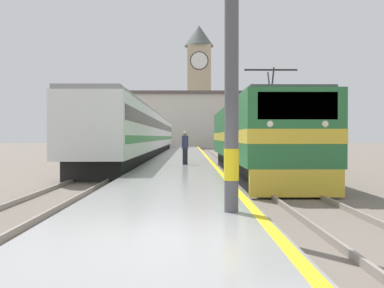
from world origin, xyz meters
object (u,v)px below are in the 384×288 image
at_px(person_on_platform, 185,147).
at_px(passenger_train, 145,134).
at_px(clock_tower, 199,82).
at_px(locomotive_train, 254,138).

bearing_deg(person_on_platform, passenger_train, 102.00).
height_order(person_on_platform, clock_tower, clock_tower).
relative_size(passenger_train, person_on_platform, 27.82).
bearing_deg(passenger_train, locomotive_train, -69.70).
height_order(locomotive_train, clock_tower, clock_tower).
height_order(passenger_train, person_on_platform, passenger_train).
xyz_separation_m(person_on_platform, clock_tower, (2.00, 57.98, 10.45)).
bearing_deg(person_on_platform, clock_tower, 88.03).
bearing_deg(locomotive_train, person_on_platform, 155.39).
bearing_deg(passenger_train, clock_tower, 81.89).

